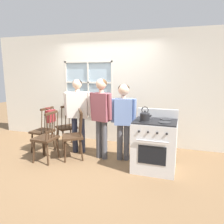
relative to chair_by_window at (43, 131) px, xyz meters
name	(u,v)px	position (x,y,z in m)	size (l,w,h in m)	color
ground_plane	(85,161)	(1.10, -0.20, -0.47)	(16.00, 16.00, 0.00)	brown
wall_back	(109,89)	(1.13, 1.20, 0.87)	(6.40, 0.16, 2.70)	silver
chair_by_window	(43,131)	(0.00, 0.00, 0.00)	(0.45, 0.46, 1.02)	#3D2819
chair_near_wall	(67,127)	(0.33, 0.47, 0.00)	(0.57, 0.58, 1.02)	#3D2819
chair_center_cluster	(74,136)	(0.82, -0.12, 0.00)	(0.56, 0.57, 1.02)	#3D2819
chair_near_stove	(46,139)	(0.37, -0.41, 0.00)	(0.42, 0.43, 1.02)	#3D2819
person_elderly_left	(78,109)	(0.75, 0.23, 0.51)	(0.59, 0.30, 1.61)	#2D3347
person_teen_center	(101,111)	(1.36, 0.07, 0.53)	(0.51, 0.28, 1.63)	#4C4C51
person_adult_right	(124,114)	(1.80, 0.13, 0.47)	(0.51, 0.27, 1.54)	#4C4C51
stove	(155,145)	(2.46, -0.13, 0.01)	(0.76, 0.68, 1.08)	silver
kettle	(145,116)	(2.29, -0.26, 0.56)	(0.21, 0.17, 0.25)	black
potted_plant	(83,99)	(0.46, 1.11, 0.60)	(0.13, 0.12, 0.36)	#42474C
handbag	(51,116)	(0.23, -0.03, 0.38)	(0.21, 0.23, 0.31)	maroon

